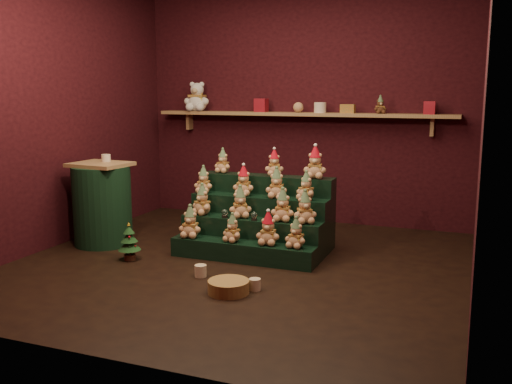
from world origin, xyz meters
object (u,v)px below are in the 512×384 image
at_px(riser_tier_front, 242,252).
at_px(mug_left, 201,271).
at_px(side_table, 102,204).
at_px(wicker_basket, 229,287).
at_px(mug_right, 255,284).
at_px(snow_globe_c, 297,219).
at_px(snow_globe_b, 254,216).
at_px(white_bear, 197,93).
at_px(mini_christmas_tree, 129,242).
at_px(brown_bear, 380,105).
at_px(snow_globe_a, 225,213).

xyz_separation_m(riser_tier_front, mug_left, (-0.15, -0.56, -0.04)).
xyz_separation_m(side_table, wicker_basket, (1.81, -0.87, -0.37)).
relative_size(mug_right, wicker_basket, 0.29).
bearing_deg(snow_globe_c, wicker_basket, -104.25).
bearing_deg(riser_tier_front, snow_globe_b, 70.87).
bearing_deg(white_bear, riser_tier_front, -58.43).
bearing_deg(snow_globe_c, mug_left, -131.81).
height_order(mini_christmas_tree, mug_right, mini_christmas_tree).
bearing_deg(mug_left, white_bear, 117.24).
xyz_separation_m(riser_tier_front, white_bear, (-1.32, 1.72, 1.46)).
xyz_separation_m(snow_globe_c, mini_christmas_tree, (-1.49, -0.51, -0.23)).
relative_size(wicker_basket, brown_bear, 1.68).
xyz_separation_m(riser_tier_front, snow_globe_a, (-0.25, 0.16, 0.31)).
bearing_deg(white_bear, mini_christmas_tree, -87.21).
xyz_separation_m(snow_globe_b, side_table, (-1.63, -0.12, 0.02)).
distance_m(mini_christmas_tree, brown_bear, 3.10).
height_order(snow_globe_b, mug_left, snow_globe_b).
distance_m(riser_tier_front, snow_globe_c, 0.60).
relative_size(snow_globe_c, mini_christmas_tree, 0.24).
relative_size(side_table, wicker_basket, 2.60).
relative_size(snow_globe_a, white_bear, 0.19).
height_order(side_table, white_bear, white_bear).
distance_m(snow_globe_b, white_bear, 2.38).
distance_m(mug_left, mug_right, 0.57).
bearing_deg(brown_bear, snow_globe_b, -147.50).
height_order(snow_globe_b, side_table, side_table).
distance_m(snow_globe_a, mug_left, 0.80).
distance_m(riser_tier_front, snow_globe_a, 0.43).
relative_size(riser_tier_front, snow_globe_a, 16.46).
bearing_deg(snow_globe_a, riser_tier_front, -32.73).
height_order(riser_tier_front, snow_globe_a, snow_globe_a).
xyz_separation_m(mini_christmas_tree, wicker_basket, (1.23, -0.48, -0.13)).
relative_size(mug_left, wicker_basket, 0.31).
height_order(snow_globe_b, white_bear, white_bear).
distance_m(riser_tier_front, white_bear, 2.61).
xyz_separation_m(snow_globe_a, mug_left, (0.09, -0.72, -0.35)).
distance_m(side_table, white_bear, 2.04).
bearing_deg(brown_bear, riser_tier_front, -146.58).
xyz_separation_m(riser_tier_front, wicker_basket, (0.23, -0.84, -0.04)).
relative_size(snow_globe_b, mug_right, 0.86).
height_order(mug_right, wicker_basket, wicker_basket).
bearing_deg(mug_right, mini_christmas_tree, 166.11).
bearing_deg(mini_christmas_tree, snow_globe_c, 18.98).
bearing_deg(snow_globe_b, snow_globe_a, 180.00).
bearing_deg(snow_globe_a, mini_christmas_tree, -145.82).
distance_m(snow_globe_a, mug_right, 1.13).
xyz_separation_m(mug_left, brown_bear, (1.10, 2.27, 1.37)).
xyz_separation_m(snow_globe_a, mug_right, (0.65, -0.86, -0.36)).
xyz_separation_m(snow_globe_a, white_bear, (-1.08, 1.56, 1.14)).
height_order(snow_globe_a, snow_globe_b, snow_globe_a).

